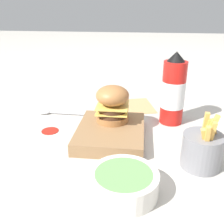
{
  "coord_description": "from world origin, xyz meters",
  "views": [
    {
      "loc": [
        0.65,
        0.09,
        0.39
      ],
      "look_at": [
        -0.06,
        0.0,
        0.09
      ],
      "focal_mm": 42.0,
      "sensor_mm": 36.0,
      "label": 1
    }
  ],
  "objects_px": {
    "spoon": "(50,112)",
    "serving_board": "(112,133)",
    "side_bowl": "(124,183)",
    "fries_basket": "(202,150)",
    "ketchup_bottle": "(173,91)",
    "burger": "(113,103)"
  },
  "relations": [
    {
      "from": "fries_basket",
      "to": "ketchup_bottle",
      "type": "bearing_deg",
      "value": -168.71
    },
    {
      "from": "burger",
      "to": "ketchup_bottle",
      "type": "bearing_deg",
      "value": 115.87
    },
    {
      "from": "serving_board",
      "to": "spoon",
      "type": "distance_m",
      "value": 0.3
    },
    {
      "from": "serving_board",
      "to": "spoon",
      "type": "bearing_deg",
      "value": -122.51
    },
    {
      "from": "side_bowl",
      "to": "ketchup_bottle",
      "type": "bearing_deg",
      "value": 160.76
    },
    {
      "from": "spoon",
      "to": "side_bowl",
      "type": "bearing_deg",
      "value": 128.07
    },
    {
      "from": "burger",
      "to": "ketchup_bottle",
      "type": "xyz_separation_m",
      "value": [
        -0.09,
        0.19,
        0.02
      ]
    },
    {
      "from": "fries_basket",
      "to": "spoon",
      "type": "xyz_separation_m",
      "value": [
        -0.28,
        -0.49,
        -0.04
      ]
    },
    {
      "from": "ketchup_bottle",
      "to": "fries_basket",
      "type": "relative_size",
      "value": 1.65
    },
    {
      "from": "serving_board",
      "to": "fries_basket",
      "type": "bearing_deg",
      "value": 63.48
    },
    {
      "from": "serving_board",
      "to": "spoon",
      "type": "xyz_separation_m",
      "value": [
        -0.16,
        -0.25,
        -0.01
      ]
    },
    {
      "from": "fries_basket",
      "to": "side_bowl",
      "type": "distance_m",
      "value": 0.23
    },
    {
      "from": "spoon",
      "to": "ketchup_bottle",
      "type": "bearing_deg",
      "value": 178.66
    },
    {
      "from": "side_bowl",
      "to": "fries_basket",
      "type": "bearing_deg",
      "value": 123.84
    },
    {
      "from": "serving_board",
      "to": "side_bowl",
      "type": "bearing_deg",
      "value": 12.44
    },
    {
      "from": "serving_board",
      "to": "fries_basket",
      "type": "height_order",
      "value": "fries_basket"
    },
    {
      "from": "fries_basket",
      "to": "side_bowl",
      "type": "xyz_separation_m",
      "value": [
        0.13,
        -0.19,
        -0.02
      ]
    },
    {
      "from": "burger",
      "to": "fries_basket",
      "type": "distance_m",
      "value": 0.3
    },
    {
      "from": "serving_board",
      "to": "fries_basket",
      "type": "distance_m",
      "value": 0.27
    },
    {
      "from": "spoon",
      "to": "serving_board",
      "type": "bearing_deg",
      "value": 148.62
    },
    {
      "from": "burger",
      "to": "side_bowl",
      "type": "height_order",
      "value": "burger"
    },
    {
      "from": "serving_board",
      "to": "ketchup_bottle",
      "type": "height_order",
      "value": "ketchup_bottle"
    }
  ]
}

